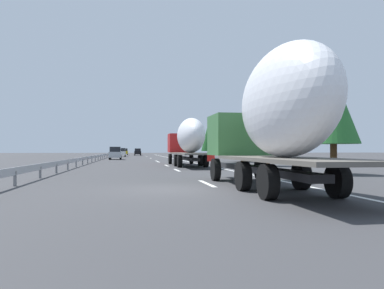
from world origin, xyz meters
name	(u,v)px	position (x,y,z in m)	size (l,w,h in m)	color
ground_plane	(141,160)	(40.00, 0.00, 0.00)	(260.00, 260.00, 0.00)	#38383A
lane_stripe_0	(207,183)	(2.00, -1.80, 0.00)	(3.20, 0.20, 0.01)	white
lane_stripe_1	(177,170)	(12.55, -1.80, 0.00)	(3.20, 0.20, 0.01)	white
lane_stripe_2	(167,166)	(20.27, -1.80, 0.00)	(3.20, 0.20, 0.01)	white
lane_stripe_3	(159,162)	(30.77, -1.80, 0.00)	(3.20, 0.20, 0.01)	white
lane_stripe_4	(156,161)	(34.62, -1.80, 0.00)	(3.20, 0.20, 0.01)	white
lane_stripe_5	(151,158)	(49.51, -1.80, 0.00)	(3.20, 0.20, 0.01)	white
lane_stripe_6	(147,157)	(66.53, -1.80, 0.00)	(3.20, 0.20, 0.01)	white
edge_line_right	(175,159)	(45.00, -5.50, 0.00)	(110.00, 0.20, 0.01)	white
truck_lead	(188,140)	(18.93, -3.60, 2.37)	(14.09, 2.55, 4.17)	#B21919
truck_trailing	(273,115)	(-1.03, -3.60, 2.69)	(12.14, 2.55, 4.90)	#387038
car_yellow_coupe	(125,152)	(92.55, 3.34, 0.94)	(4.64, 1.78, 1.86)	gold
car_silver_hatch	(115,153)	(42.71, 3.82, 0.95)	(4.23, 1.78, 1.91)	#ADB2B7
car_black_suv	(138,152)	(83.40, -0.15, 0.92)	(4.41, 1.75, 1.82)	black
car_white_van	(121,152)	(65.09, 3.54, 0.93)	(4.15, 1.77, 1.83)	white
road_sign	(185,146)	(41.89, -6.70, 2.09)	(0.10, 0.90, 3.02)	gray
tree_0	(210,134)	(50.03, -12.28, 4.21)	(3.11, 3.11, 7.20)	#472D19
tree_1	(242,134)	(29.00, -11.70, 3.40)	(3.84, 3.84, 5.35)	#472D19
tree_2	(333,108)	(6.79, -10.54, 3.95)	(3.09, 3.09, 6.14)	#472D19
tree_3	(268,117)	(17.89, -10.72, 4.41)	(3.13, 3.13, 7.18)	#472D19
tree_4	(244,133)	(31.92, -12.92, 3.65)	(3.25, 3.25, 5.51)	#472D19
guardrail_median	(101,156)	(43.00, 6.00, 0.58)	(94.00, 0.10, 0.76)	#9EA0A5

